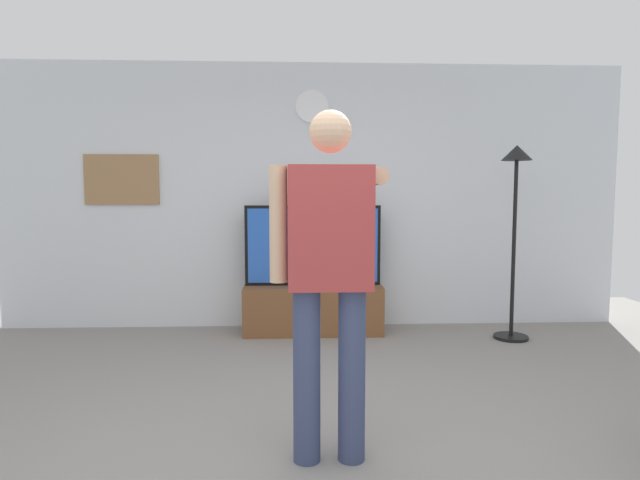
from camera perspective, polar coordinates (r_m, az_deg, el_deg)
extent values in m
plane|color=gray|center=(2.83, 1.24, -23.99)|extent=(8.40, 8.40, 0.00)
cube|color=silver|center=(5.42, -0.80, 4.79)|extent=(6.40, 0.10, 2.70)
cube|color=brown|center=(5.20, -0.76, -7.59)|extent=(1.36, 0.42, 0.47)
sphere|color=black|center=(4.98, -0.68, -7.89)|extent=(0.04, 0.04, 0.04)
cube|color=black|center=(5.15, -0.79, -0.58)|extent=(1.34, 0.06, 0.79)
cube|color=blue|center=(5.11, -0.78, -0.62)|extent=(1.28, 0.01, 0.73)
cylinder|color=white|center=(5.44, -0.89, 14.42)|extent=(0.33, 0.03, 0.33)
cube|color=#997047|center=(5.65, -20.89, 6.21)|extent=(0.74, 0.04, 0.50)
cylinder|color=black|center=(5.37, 20.19, -9.95)|extent=(0.32, 0.32, 0.03)
cylinder|color=black|center=(5.22, 20.47, -0.95)|extent=(0.04, 0.04, 1.66)
cone|color=black|center=(5.20, 20.78, 8.94)|extent=(0.28, 0.28, 0.14)
cylinder|color=#384266|center=(2.74, -1.46, -14.64)|extent=(0.14, 0.14, 0.90)
cylinder|color=#384266|center=(2.76, 3.50, -14.55)|extent=(0.14, 0.14, 0.90)
cube|color=#A53838|center=(2.59, 1.05, 1.37)|extent=(0.42, 0.22, 0.62)
sphere|color=tan|center=(2.61, 1.07, 11.79)|extent=(0.21, 0.21, 0.21)
cylinder|color=tan|center=(2.59, -4.58, 1.73)|extent=(0.09, 0.09, 0.58)
cylinder|color=tan|center=(2.90, 5.75, 6.82)|extent=(0.09, 0.58, 0.09)
cube|color=white|center=(3.22, 4.93, 6.65)|extent=(0.04, 0.12, 0.04)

